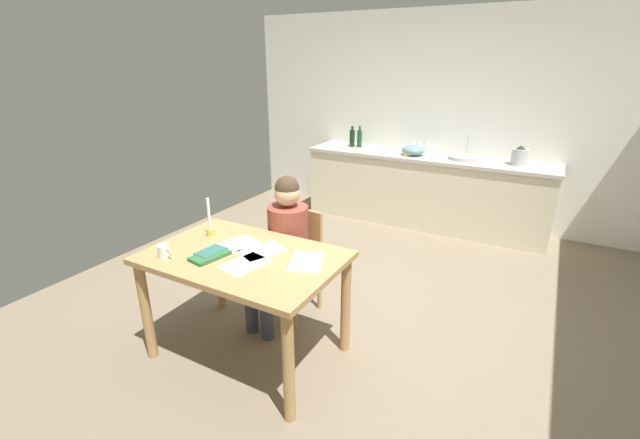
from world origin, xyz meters
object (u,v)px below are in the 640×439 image
Objects in this scene: wine_glass_near_sink at (435,145)px; wine_glass_by_kettle at (427,144)px; book_magazine at (210,256)px; wine_glass_back_left at (420,144)px; chair_at_table at (295,257)px; coffee_mug at (164,251)px; candlestick at (210,225)px; dining_table at (244,271)px; wine_glass_back_right at (414,143)px; book_cookery at (211,253)px; stovetop_kettle at (520,156)px; person_seated at (283,242)px; teacup_on_counter at (408,152)px; sink_unit at (464,157)px; bottle_oil at (352,138)px; bottle_vinegar at (360,138)px; mixing_bowl at (413,150)px.

wine_glass_by_kettle is at bearing 180.00° from wine_glass_near_sink.
wine_glass_back_left is at bearing 95.05° from book_magazine.
coffee_mug is at bearing -113.18° from chair_at_table.
wine_glass_by_kettle is (0.31, 2.66, 0.52)m from chair_at_table.
wine_glass_back_left is (0.36, 3.47, 0.20)m from book_magazine.
wine_glass_by_kettle is at bearing 77.39° from candlestick.
wine_glass_back_right is at bearing 87.88° from dining_table.
stovetop_kettle reaches higher than book_cookery.
candlestick is (-0.42, 0.15, 0.20)m from dining_table.
person_seated is at bearing -98.76° from wine_glass_near_sink.
person_seated is 9.87× the size of teacup_on_counter.
sink_unit reaches higher than wine_glass_near_sink.
wine_glass_near_sink is at bearing 171.36° from stovetop_kettle.
bottle_oil reaches higher than wine_glass_back_left.
coffee_mug is at bearing -109.32° from sink_unit.
book_cookery is 1.27× the size of wine_glass_near_sink.
coffee_mug is 0.92× the size of teacup_on_counter.
wine_glass_back_left is (-1.19, 0.15, 0.01)m from stovetop_kettle.
coffee_mug is 3.91m from stovetop_kettle.
person_seated is 4.26× the size of bottle_vinegar.
sink_unit is 2.97× the size of teacup_on_counter.
book_cookery is at bearing -46.97° from candlestick.
teacup_on_counter is at bearing 85.97° from person_seated.
book_cookery is at bearing -102.40° from chair_at_table.
book_cookery is at bearing 37.39° from coffee_mug.
mixing_bowl is at bearing 85.07° from chair_at_table.
bottle_oil is 1.78× the size of wine_glass_near_sink.
wine_glass_near_sink is at bearing 81.24° from person_seated.
sink_unit reaches higher than mixing_bowl.
wine_glass_back_left reaches higher than chair_at_table.
person_seated reaches higher than wine_glass_back_left.
wine_glass_by_kettle is 1.27× the size of teacup_on_counter.
bottle_oil reaches higher than wine_glass_near_sink.
candlestick is at bearing -101.67° from mixing_bowl.
bottle_oil is at bearing 105.01° from chair_at_table.
wine_glass_back_right reaches higher than chair_at_table.
candlestick is 3.11m from bottle_vinegar.
mixing_bowl reaches higher than coffee_mug.
mixing_bowl is 0.25m from wine_glass_by_kettle.
book_magazine is 3.19m from teacup_on_counter.
wine_glass_back_left is at bearing 180.00° from wine_glass_by_kettle.
wine_glass_back_right is 0.31m from teacup_on_counter.
candlestick reaches higher than wine_glass_near_sink.
coffee_mug is 3.71m from wine_glass_near_sink.
sink_unit is 0.66m from teacup_on_counter.
chair_at_table is 2.73m from wine_glass_by_kettle.
book_magazine is (0.26, -0.29, -0.07)m from candlestick.
wine_glass_back_right is (0.55, 3.62, 0.17)m from coffee_mug.
person_seated is 7.76× the size of wine_glass_back_left.
wine_glass_by_kettle is 0.09m from wine_glass_back_left.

